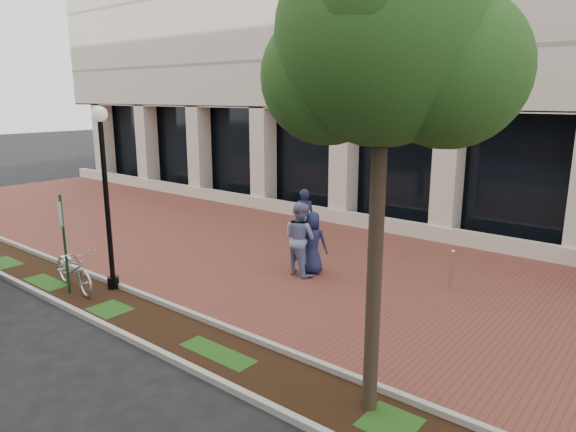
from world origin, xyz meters
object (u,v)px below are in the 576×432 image
Objects in this scene: lamppost at (106,189)px; pedestrian_left at (304,218)px; bollard at (452,270)px; pedestrian_right at (312,243)px; pedestrian_mid at (300,239)px; locked_bicycle at (74,268)px; parking_sign at (63,232)px; street_tree at (387,52)px.

lamppost is 2.40× the size of pedestrian_left.
lamppost is 4.26× the size of bollard.
pedestrian_mid is at bearing 38.53° from pedestrian_right.
pedestrian_left is (2.08, 6.53, 0.37)m from locked_bicycle.
parking_sign is 2.33× the size of bollard.
street_tree is 7.44m from pedestrian_mid.
parking_sign is 1.03m from locked_bicycle.
pedestrian_left is 2.55m from pedestrian_right.
pedestrian_left reaches higher than locked_bicycle.
lamppost reaches higher than bollard.
locked_bicycle is at bearing 40.70° from pedestrian_left.
pedestrian_left is 1.09× the size of pedestrian_right.
locked_bicycle is 1.24× the size of pedestrian_right.
pedestrian_mid reaches higher than bollard.
street_tree is at bearing -2.88° from lamppost.
parking_sign is at bearing 63.11° from pedestrian_mid.
pedestrian_right reaches higher than bollard.
parking_sign is 8.85m from street_tree.
parking_sign reaches higher than pedestrian_left.
pedestrian_mid is at bearing 93.39° from pedestrian_left.
lamppost is 5.35m from pedestrian_right.
bollard is at bearing -43.41° from locked_bicycle.
street_tree is at bearing 102.47° from pedestrian_left.
street_tree is (8.04, 0.49, 3.66)m from parking_sign.
pedestrian_right is at bearing 100.34° from pedestrian_left.
parking_sign is 0.55× the size of lamppost.
locked_bicycle is at bearing -178.25° from street_tree.
street_tree reaches higher than parking_sign.
pedestrian_left is (1.42, 5.90, -1.57)m from lamppost.
street_tree is at bearing 148.31° from pedestrian_mid.
lamppost is 2.13× the size of locked_bicycle.
locked_bicycle is at bearing -141.29° from bollard.
lamppost is at bearing -38.52° from locked_bicycle.
pedestrian_mid is at bearing -158.50° from bollard.
parking_sign is at bearing -176.49° from street_tree.
street_tree is 4.06× the size of pedestrian_right.
pedestrian_mid is 1.17× the size of pedestrian_right.
lamppost is at bearing 71.93° from parking_sign.
parking_sign is at bearing -139.63° from bollard.
locked_bicycle is 5.67m from pedestrian_mid.
pedestrian_right is at bearing -111.73° from pedestrian_mid.
parking_sign is 1.16× the size of locked_bicycle.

